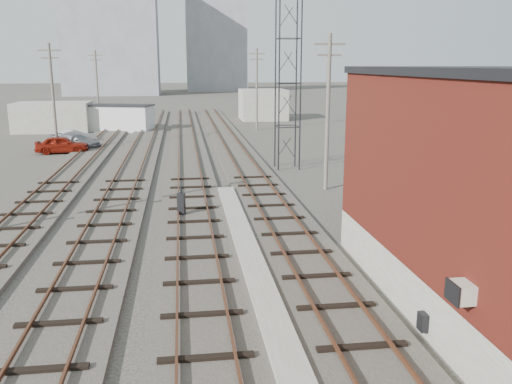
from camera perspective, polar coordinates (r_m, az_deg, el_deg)
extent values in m
plane|color=#282621|center=(63.17, -6.07, 6.61)|extent=(320.00, 320.00, 0.00)
cube|color=#332D28|center=(42.57, -1.75, 3.57)|extent=(3.20, 90.00, 0.20)
cube|color=#4C2816|center=(42.46, -2.72, 3.85)|extent=(0.07, 90.00, 0.12)
cube|color=#4C2816|center=(42.61, -0.79, 3.90)|extent=(0.07, 90.00, 0.12)
cube|color=#332D28|center=(42.34, -7.15, 3.42)|extent=(3.20, 90.00, 0.20)
cube|color=#4C2816|center=(42.30, -8.13, 3.70)|extent=(0.07, 90.00, 0.12)
cube|color=#4C2816|center=(42.31, -6.19, 3.76)|extent=(0.07, 90.00, 0.12)
cube|color=#332D28|center=(42.49, -12.56, 3.24)|extent=(3.20, 90.00, 0.20)
cube|color=#4C2816|center=(42.52, -13.54, 3.51)|extent=(0.07, 90.00, 0.12)
cube|color=#4C2816|center=(42.40, -11.61, 3.58)|extent=(0.07, 90.00, 0.12)
cube|color=#332D28|center=(43.01, -17.88, 3.03)|extent=(3.20, 90.00, 0.20)
cube|color=#4C2816|center=(43.11, -18.84, 3.29)|extent=(0.07, 90.00, 0.12)
cube|color=#4C2816|center=(42.85, -16.96, 3.37)|extent=(0.07, 90.00, 0.12)
cube|color=gray|center=(18.36, 0.38, -9.70)|extent=(0.90, 28.00, 0.26)
cube|color=gray|center=(18.66, 23.38, -8.40)|extent=(6.00, 12.00, 1.50)
cube|color=#4F1912|center=(17.74, 24.41, 2.20)|extent=(6.00, 12.00, 5.50)
cube|color=black|center=(17.47, 25.32, 11.40)|extent=(6.20, 12.20, 0.25)
cube|color=beige|center=(13.38, 20.80, -9.82)|extent=(0.45, 0.62, 0.45)
cube|color=black|center=(15.75, 17.15, -12.93)|extent=(0.20, 0.35, 0.50)
cylinder|color=black|center=(37.57, 2.47, 13.61)|extent=(0.10, 0.10, 15.00)
cylinder|color=black|center=(37.86, 4.77, 13.57)|extent=(0.10, 0.10, 15.00)
cylinder|color=black|center=(39.04, 2.07, 13.60)|extent=(0.10, 0.10, 15.00)
cylinder|color=black|center=(39.33, 4.29, 13.57)|extent=(0.10, 0.10, 15.00)
cylinder|color=#595147|center=(48.96, -20.56, 9.20)|extent=(0.24, 0.24, 9.00)
cube|color=#595147|center=(48.89, -20.94, 13.76)|extent=(1.80, 0.12, 0.12)
cube|color=#595147|center=(48.88, -20.89, 13.06)|extent=(1.40, 0.12, 0.12)
cylinder|color=#595147|center=(73.54, -16.37, 10.61)|extent=(0.24, 0.24, 9.00)
cube|color=#595147|center=(73.49, -16.58, 13.64)|extent=(1.80, 0.12, 0.12)
cube|color=#595147|center=(73.49, -16.54, 13.18)|extent=(1.40, 0.12, 0.12)
cylinder|color=#595147|center=(31.98, 7.55, 8.17)|extent=(0.24, 0.24, 9.00)
cube|color=#595147|center=(31.87, 7.77, 15.17)|extent=(1.80, 0.12, 0.12)
cube|color=#595147|center=(31.86, 7.74, 14.09)|extent=(1.40, 0.12, 0.12)
cylinder|color=#595147|center=(61.36, 0.08, 10.70)|extent=(0.24, 0.24, 9.00)
cube|color=#595147|center=(61.31, 0.08, 14.35)|extent=(1.80, 0.12, 0.12)
cube|color=#595147|center=(61.30, 0.08, 13.79)|extent=(1.40, 0.12, 0.12)
cube|color=gray|center=(138.87, -15.06, 16.06)|extent=(22.00, 14.00, 30.00)
cube|color=gray|center=(153.15, -4.25, 15.42)|extent=(16.00, 12.00, 26.00)
cube|color=gray|center=(64.53, -20.57, 7.41)|extent=(8.00, 5.00, 3.20)
cube|color=gray|center=(73.73, 0.73, 9.20)|extent=(6.00, 6.00, 4.00)
cube|color=black|center=(26.45, -7.87, -1.32)|extent=(0.41, 0.41, 1.13)
cylinder|color=black|center=(26.27, -7.92, 0.24)|extent=(0.09, 0.09, 0.34)
cube|color=silver|center=(62.45, -14.01, 7.51)|extent=(7.28, 4.71, 2.81)
cube|color=black|center=(62.33, -14.09, 8.85)|extent=(7.57, 4.99, 0.14)
imported|color=maroon|center=(48.33, -19.74, 4.72)|extent=(4.40, 2.03, 1.46)
imported|color=#A6AAAE|center=(54.29, -18.46, 5.57)|extent=(3.96, 2.78, 1.24)
imported|color=slate|center=(50.49, -18.36, 5.07)|extent=(4.82, 3.41, 1.30)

